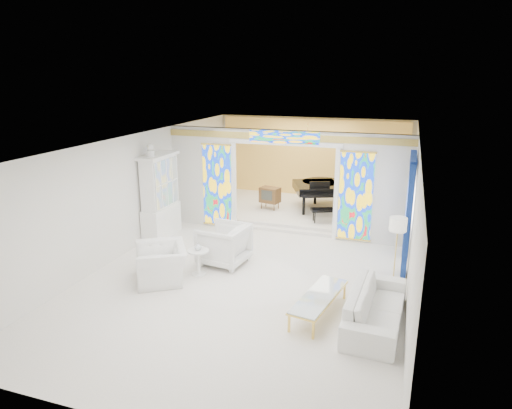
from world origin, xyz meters
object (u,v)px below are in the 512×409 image
(sofa, at_px, (376,307))
(grand_piano, at_px, (319,187))
(armchair_left, at_px, (161,263))
(china_cabinet, at_px, (160,197))
(armchair_right, at_px, (224,244))
(coffee_table, at_px, (319,297))
(tv_console, at_px, (270,195))

(sofa, distance_m, grand_piano, 7.08)
(armchair_left, xyz_separation_m, grand_piano, (2.37, 6.24, 0.48))
(china_cabinet, relative_size, armchair_right, 2.49)
(sofa, height_order, grand_piano, grand_piano)
(sofa, distance_m, coffee_table, 1.06)
(armchair_left, bearing_deg, sofa, 51.92)
(armchair_left, height_order, grand_piano, grand_piano)
(armchair_left, distance_m, coffee_table, 3.68)
(sofa, bearing_deg, armchair_right, 68.44)
(armchair_left, relative_size, armchair_right, 1.13)
(armchair_left, distance_m, grand_piano, 6.69)
(china_cabinet, bearing_deg, armchair_left, -60.45)
(armchair_left, distance_m, sofa, 4.74)
(sofa, bearing_deg, china_cabinet, 67.51)
(china_cabinet, bearing_deg, sofa, -25.59)
(armchair_right, bearing_deg, tv_console, -171.16)
(armchair_right, relative_size, tv_console, 1.51)
(armchair_right, xyz_separation_m, tv_console, (-0.13, 4.30, 0.15))
(coffee_table, height_order, tv_console, tv_console)
(grand_piano, relative_size, tv_console, 4.05)
(coffee_table, xyz_separation_m, tv_console, (-2.81, 6.01, 0.27))
(grand_piano, bearing_deg, china_cabinet, -158.63)
(armchair_left, height_order, coffee_table, armchair_left)
(china_cabinet, height_order, armchair_left, china_cabinet)
(armchair_left, relative_size, grand_piano, 0.42)
(armchair_left, bearing_deg, armchair_right, 110.19)
(china_cabinet, relative_size, sofa, 1.14)
(sofa, height_order, tv_console, tv_console)
(china_cabinet, height_order, coffee_table, china_cabinet)
(armchair_left, bearing_deg, grand_piano, 126.11)
(coffee_table, bearing_deg, sofa, -0.46)
(coffee_table, height_order, grand_piano, grand_piano)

